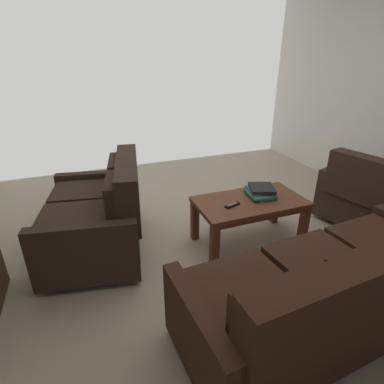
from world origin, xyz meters
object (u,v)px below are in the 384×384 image
loveseat_near (100,215)px  tv_remote (232,205)px  armchair_side (372,195)px  sofa_main (334,291)px  coffee_table (250,207)px  book_stack (260,191)px

loveseat_near → tv_remote: (-1.15, 0.44, 0.10)m
loveseat_near → armchair_side: bearing=168.8°
sofa_main → loveseat_near: loveseat_near is taller
coffee_table → tv_remote: bearing=12.5°
armchair_side → tv_remote: 1.64m
coffee_table → armchair_side: 1.42m
coffee_table → tv_remote: tv_remote is taller
loveseat_near → armchair_side: loveseat_near is taller
book_stack → sofa_main: bearing=80.5°
loveseat_near → armchair_side: (-2.77, 0.55, -0.02)m
book_stack → coffee_table: bearing=21.4°
armchair_side → coffee_table: bearing=-6.5°
book_stack → armchair_side: bearing=170.3°
coffee_table → armchair_side: size_ratio=0.99×
sofa_main → tv_remote: 1.12m
coffee_table → armchair_side: (-1.41, 0.16, -0.04)m
loveseat_near → tv_remote: size_ratio=8.09×
sofa_main → book_stack: 1.23m
loveseat_near → tv_remote: loveseat_near is taller
book_stack → loveseat_near: bearing=-12.5°
armchair_side → sofa_main: bearing=34.0°
armchair_side → tv_remote: (1.63, -0.11, 0.12)m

